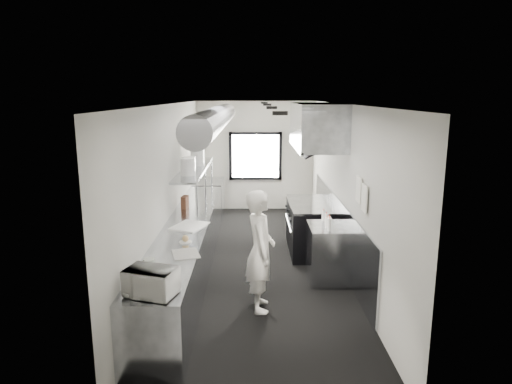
{
  "coord_description": "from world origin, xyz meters",
  "views": [
    {
      "loc": [
        -0.08,
        -7.66,
        2.95
      ],
      "look_at": [
        -0.02,
        -0.2,
        1.35
      ],
      "focal_mm": 31.87,
      "sensor_mm": 36.0,
      "label": 1
    }
  ],
  "objects_px": {
    "pass_shelf": "(195,170)",
    "line_cook": "(260,251)",
    "squeeze_bottle_b": "(327,223)",
    "squeeze_bottle_e": "(323,216)",
    "plate_stack_d": "(199,154)",
    "squeeze_bottle_d": "(327,219)",
    "squeeze_bottle_a": "(329,225)",
    "far_work_table": "(209,199)",
    "cutting_board": "(189,226)",
    "prep_counter": "(188,249)",
    "plate_stack_a": "(188,167)",
    "range": "(311,227)",
    "microwave": "(151,282)",
    "deli_tub_a": "(146,273)",
    "knife_block": "(185,202)",
    "small_plate": "(185,242)",
    "plate_stack_b": "(190,164)",
    "bottle_station": "(329,253)",
    "squeeze_bottle_c": "(329,221)",
    "exhaust_hood": "(317,126)",
    "deli_tub_b": "(149,263)",
    "plate_stack_c": "(197,156)"
  },
  "relations": [
    {
      "from": "deli_tub_a",
      "to": "knife_block",
      "type": "xyz_separation_m",
      "value": [
        -0.02,
        3.26,
        0.06
      ]
    },
    {
      "from": "exhaust_hood",
      "to": "small_plate",
      "type": "height_order",
      "value": "exhaust_hood"
    },
    {
      "from": "line_cook",
      "to": "prep_counter",
      "type": "bearing_deg",
      "value": 40.19
    },
    {
      "from": "line_cook",
      "to": "squeeze_bottle_c",
      "type": "relative_size",
      "value": 10.57
    },
    {
      "from": "squeeze_bottle_a",
      "to": "squeeze_bottle_b",
      "type": "bearing_deg",
      "value": 94.36
    },
    {
      "from": "squeeze_bottle_d",
      "to": "squeeze_bottle_e",
      "type": "distance_m",
      "value": 0.19
    },
    {
      "from": "pass_shelf",
      "to": "line_cook",
      "type": "xyz_separation_m",
      "value": [
        1.22,
        -2.73,
        -0.68
      ]
    },
    {
      "from": "cutting_board",
      "to": "squeeze_bottle_b",
      "type": "xyz_separation_m",
      "value": [
        2.18,
        -0.1,
        0.08
      ]
    },
    {
      "from": "deli_tub_a",
      "to": "deli_tub_b",
      "type": "height_order",
      "value": "deli_tub_a"
    },
    {
      "from": "squeeze_bottle_a",
      "to": "squeeze_bottle_e",
      "type": "relative_size",
      "value": 1.09
    },
    {
      "from": "line_cook",
      "to": "squeeze_bottle_a",
      "type": "bearing_deg",
      "value": -58.06
    },
    {
      "from": "bottle_station",
      "to": "plate_stack_a",
      "type": "bearing_deg",
      "value": 159.38
    },
    {
      "from": "range",
      "to": "deli_tub_a",
      "type": "height_order",
      "value": "deli_tub_a"
    },
    {
      "from": "cutting_board",
      "to": "squeeze_bottle_e",
      "type": "height_order",
      "value": "squeeze_bottle_e"
    },
    {
      "from": "deli_tub_a",
      "to": "plate_stack_a",
      "type": "bearing_deg",
      "value": 88.2
    },
    {
      "from": "deli_tub_a",
      "to": "squeeze_bottle_b",
      "type": "xyz_separation_m",
      "value": [
        2.39,
        1.96,
        0.03
      ]
    },
    {
      "from": "cutting_board",
      "to": "squeeze_bottle_b",
      "type": "height_order",
      "value": "squeeze_bottle_b"
    },
    {
      "from": "pass_shelf",
      "to": "exhaust_hood",
      "type": "bearing_deg",
      "value": -7.47
    },
    {
      "from": "squeeze_bottle_b",
      "to": "squeeze_bottle_e",
      "type": "relative_size",
      "value": 0.95
    },
    {
      "from": "prep_counter",
      "to": "plate_stack_a",
      "type": "xyz_separation_m",
      "value": [
        -0.06,
        0.69,
        1.27
      ]
    },
    {
      "from": "plate_stack_a",
      "to": "squeeze_bottle_c",
      "type": "distance_m",
      "value": 2.62
    },
    {
      "from": "prep_counter",
      "to": "squeeze_bottle_b",
      "type": "relative_size",
      "value": 34.8
    },
    {
      "from": "exhaust_hood",
      "to": "line_cook",
      "type": "bearing_deg",
      "value": -113.84
    },
    {
      "from": "line_cook",
      "to": "squeeze_bottle_e",
      "type": "xyz_separation_m",
      "value": [
        1.07,
        1.32,
        0.14
      ]
    },
    {
      "from": "microwave",
      "to": "squeeze_bottle_c",
      "type": "height_order",
      "value": "microwave"
    },
    {
      "from": "line_cook",
      "to": "deli_tub_b",
      "type": "xyz_separation_m",
      "value": [
        -1.36,
        -0.71,
        0.1
      ]
    },
    {
      "from": "far_work_table",
      "to": "plate_stack_d",
      "type": "height_order",
      "value": "plate_stack_d"
    },
    {
      "from": "squeeze_bottle_b",
      "to": "knife_block",
      "type": "bearing_deg",
      "value": 151.74
    },
    {
      "from": "deli_tub_a",
      "to": "plate_stack_d",
      "type": "distance_m",
      "value": 4.46
    },
    {
      "from": "squeeze_bottle_b",
      "to": "squeeze_bottle_e",
      "type": "xyz_separation_m",
      "value": [
        0.01,
        0.4,
        0.0
      ]
    },
    {
      "from": "deli_tub_a",
      "to": "knife_block",
      "type": "height_order",
      "value": "knife_block"
    },
    {
      "from": "far_work_table",
      "to": "plate_stack_d",
      "type": "distance_m",
      "value": 2.05
    },
    {
      "from": "small_plate",
      "to": "plate_stack_b",
      "type": "distance_m",
      "value": 2.23
    },
    {
      "from": "small_plate",
      "to": "squeeze_bottle_b",
      "type": "xyz_separation_m",
      "value": [
        2.12,
        0.71,
        0.08
      ]
    },
    {
      "from": "plate_stack_d",
      "to": "microwave",
      "type": "bearing_deg",
      "value": -89.6
    },
    {
      "from": "plate_stack_d",
      "to": "squeeze_bottle_d",
      "type": "distance_m",
      "value": 3.28
    },
    {
      "from": "range",
      "to": "squeeze_bottle_e",
      "type": "distance_m",
      "value": 1.22
    },
    {
      "from": "squeeze_bottle_a",
      "to": "squeeze_bottle_d",
      "type": "height_order",
      "value": "squeeze_bottle_a"
    },
    {
      "from": "cutting_board",
      "to": "plate_stack_b",
      "type": "distance_m",
      "value": 1.51
    },
    {
      "from": "exhaust_hood",
      "to": "pass_shelf",
      "type": "bearing_deg",
      "value": 172.53
    },
    {
      "from": "plate_stack_b",
      "to": "bottle_station",
      "type": "bearing_deg",
      "value": -27.97
    },
    {
      "from": "pass_shelf",
      "to": "small_plate",
      "type": "relative_size",
      "value": 16.6
    },
    {
      "from": "squeeze_bottle_e",
      "to": "cutting_board",
      "type": "bearing_deg",
      "value": -172.06
    },
    {
      "from": "plate_stack_c",
      "to": "bottle_station",
      "type": "bearing_deg",
      "value": -40.71
    },
    {
      "from": "microwave",
      "to": "far_work_table",
      "type": "bearing_deg",
      "value": 106.99
    },
    {
      "from": "prep_counter",
      "to": "line_cook",
      "type": "distance_m",
      "value": 1.75
    },
    {
      "from": "pass_shelf",
      "to": "squeeze_bottle_d",
      "type": "bearing_deg",
      "value": -34.58
    },
    {
      "from": "knife_block",
      "to": "plate_stack_b",
      "type": "relative_size",
      "value": 0.81
    },
    {
      "from": "deli_tub_a",
      "to": "cutting_board",
      "type": "distance_m",
      "value": 2.07
    },
    {
      "from": "squeeze_bottle_b",
      "to": "plate_stack_c",
      "type": "bearing_deg",
      "value": 137.03
    }
  ]
}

